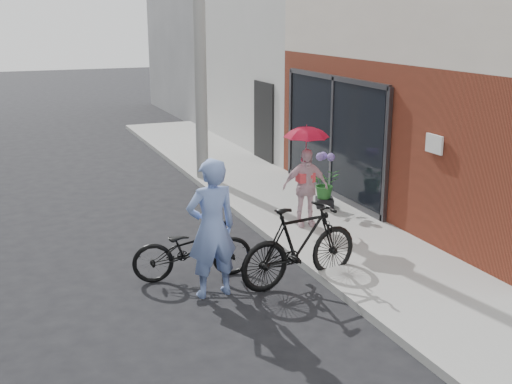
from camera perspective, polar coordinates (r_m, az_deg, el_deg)
ground at (r=9.51m, az=0.10°, el=-8.19°), size 80.00×80.00×0.00m
sidewalk at (r=12.03m, az=5.70°, el=-2.80°), size 2.20×24.00×0.12m
curb at (r=11.55m, az=0.60°, el=-3.51°), size 0.12×24.00×0.12m
plaster_building at (r=20.04m, az=9.59°, el=14.39°), size 8.00×6.00×7.00m
east_building_far at (r=26.25m, az=1.27°, el=14.82°), size 8.00×8.00×7.00m
utility_pole at (r=14.73m, az=-5.05°, el=14.20°), size 0.28×0.28×7.00m
officer at (r=8.83m, az=-3.96°, el=-3.25°), size 0.75×0.52×1.98m
bike_left at (r=9.59m, az=-5.66°, el=-5.04°), size 1.86×0.86×0.94m
bike_right at (r=9.36m, az=3.96°, el=-4.69°), size 2.06×0.87×1.20m
kimono_woman at (r=11.54m, az=4.40°, el=0.42°), size 0.88×0.51×1.42m
parasol at (r=11.31m, az=4.51°, el=5.54°), size 0.77×0.77×0.68m
planter at (r=12.85m, az=6.11°, el=-0.91°), size 0.44×0.44×0.18m
potted_plant at (r=12.74m, az=6.16°, el=0.76°), size 0.54×0.47×0.60m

